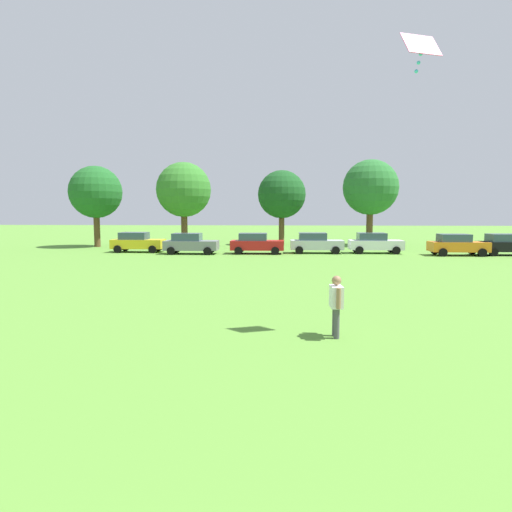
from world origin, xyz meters
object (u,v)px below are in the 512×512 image
at_px(kite, 421,47).
at_px(tree_far_left, 96,192).
at_px(tree_right, 282,195).
at_px(adult_bystander, 336,301).
at_px(parked_car_orange_5, 457,245).
at_px(parked_car_gray_1, 190,243).
at_px(parked_car_white_4, 375,243).
at_px(parked_car_black_6, 506,244).
at_px(parked_car_yellow_0, 137,242).
at_px(parked_car_red_2, 256,243).
at_px(tree_far_right, 370,188).
at_px(tree_left, 184,190).
at_px(parked_car_silver_3, 316,243).

bearing_deg(kite, tree_far_left, 126.43).
distance_m(tree_far_left, tree_right, 18.26).
bearing_deg(tree_right, adult_bystander, -87.33).
bearing_deg(parked_car_orange_5, parked_car_gray_1, 179.92).
relative_size(kite, parked_car_white_4, 0.26).
xyz_separation_m(tree_far_left, tree_right, (17.89, 3.67, -0.12)).
bearing_deg(tree_far_left, parked_car_black_6, -9.91).
relative_size(parked_car_yellow_0, parked_car_orange_5, 1.00).
bearing_deg(parked_car_red_2, kite, -76.06).
xyz_separation_m(kite, parked_car_yellow_0, (-15.90, 24.02, -6.93)).
bearing_deg(adult_bystander, tree_far_right, 164.61).
distance_m(parked_car_gray_1, parked_car_red_2, 5.34).
bearing_deg(tree_left, adult_bystander, -70.01).
height_order(parked_car_white_4, tree_far_left, tree_far_left).
height_order(parked_car_orange_5, tree_left, tree_left).
distance_m(parked_car_black_6, tree_far_right, 13.88).
relative_size(parked_car_yellow_0, tree_left, 0.53).
bearing_deg(tree_left, parked_car_silver_3, -23.85).
relative_size(kite, tree_right, 0.15).
height_order(parked_car_gray_1, parked_car_black_6, same).
xyz_separation_m(parked_car_silver_3, tree_left, (-12.13, 5.36, 4.60)).
relative_size(parked_car_yellow_0, parked_car_black_6, 1.00).
bearing_deg(tree_far_right, parked_car_gray_1, -148.54).
distance_m(parked_car_red_2, parked_car_silver_3, 4.91).
xyz_separation_m(parked_car_white_4, parked_car_orange_5, (6.04, -1.51, 0.00)).
bearing_deg(parked_car_orange_5, tree_right, 143.09).
bearing_deg(kite, parked_car_black_6, 58.93).
bearing_deg(tree_right, tree_far_left, -168.40).
height_order(parked_car_gray_1, parked_car_red_2, same).
bearing_deg(kite, parked_car_yellow_0, 123.50).
distance_m(adult_bystander, parked_car_black_6, 28.60).
relative_size(parked_car_yellow_0, tree_far_left, 0.55).
xyz_separation_m(parked_car_yellow_0, tree_far_right, (21.02, 8.60, 4.95)).
height_order(tree_far_left, tree_right, tree_far_left).
relative_size(parked_car_red_2, parked_car_silver_3, 1.00).
bearing_deg(parked_car_white_4, parked_car_gray_1, -174.36).
distance_m(parked_car_red_2, parked_car_orange_5, 15.74).
xyz_separation_m(kite, tree_left, (-13.04, 29.32, -2.32)).
bearing_deg(parked_car_red_2, tree_left, 139.96).
bearing_deg(kite, adult_bystander, -165.63).
distance_m(parked_car_silver_3, tree_far_right, 11.66).
relative_size(tree_left, tree_right, 1.06).
xyz_separation_m(parked_car_yellow_0, parked_car_red_2, (10.14, -0.81, 0.00)).
xyz_separation_m(parked_car_gray_1, tree_left, (-1.96, 6.61, 4.60)).
distance_m(parked_car_gray_1, tree_right, 13.33).
bearing_deg(parked_car_yellow_0, tree_left, 61.65).
relative_size(parked_car_orange_5, parked_car_black_6, 1.00).
bearing_deg(kite, tree_left, 113.97).
height_order(adult_bystander, parked_car_red_2, adult_bystander).
xyz_separation_m(kite, parked_car_red_2, (-5.76, 23.21, -6.93)).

